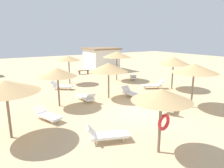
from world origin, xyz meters
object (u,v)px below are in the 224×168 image
at_px(beach_cabana, 101,59).
at_px(parasol_5, 57,72).
at_px(parasol_0, 109,67).
at_px(parasol_4, 173,61).
at_px(lounger_1, 133,77).
at_px(parasol_2, 69,58).
at_px(lounger_3, 47,115).
at_px(lounger_4, 153,85).
at_px(lounger_6, 106,135).
at_px(parasol_3, 5,86).
at_px(parasol_1, 117,54).
at_px(bench_0, 84,71).
at_px(lounger_7, 170,107).
at_px(lounger_0, 131,93).
at_px(parasol_7, 194,68).
at_px(lounger_5, 86,97).
at_px(lounger_2, 61,86).
at_px(parasol_6, 162,96).

bearing_deg(beach_cabana, parasol_5, -129.91).
distance_m(parasol_0, parasol_5, 3.82).
xyz_separation_m(parasol_4, lounger_1, (-0.46, 4.99, -2.23)).
height_order(parasol_2, lounger_3, parasol_2).
relative_size(lounger_4, lounger_6, 1.00).
height_order(parasol_3, lounger_4, parasol_3).
distance_m(parasol_1, parasol_2, 5.01).
xyz_separation_m(parasol_0, bench_0, (2.66, 10.44, -2.04)).
bearing_deg(parasol_0, lounger_7, -69.36).
bearing_deg(lounger_0, parasol_7, -64.31).
bearing_deg(lounger_1, lounger_5, -151.18).
bearing_deg(lounger_5, parasol_3, -149.65).
bearing_deg(lounger_4, parasol_7, -105.30).
bearing_deg(parasol_7, beach_cabana, 81.60).
bearing_deg(lounger_5, beach_cabana, 56.35).
relative_size(lounger_1, beach_cabana, 0.43).
relative_size(lounger_2, lounger_3, 0.92).
bearing_deg(parasol_2, lounger_7, -77.26).
bearing_deg(parasol_5, lounger_7, -40.56).
xyz_separation_m(parasol_1, lounger_0, (-2.50, -5.81, -2.46)).
bearing_deg(lounger_6, lounger_5, 73.45).
bearing_deg(bench_0, parasol_7, -86.59).
relative_size(parasol_5, lounger_4, 1.34).
distance_m(parasol_3, bench_0, 16.74).
bearing_deg(lounger_1, parasol_1, 154.96).
bearing_deg(parasol_3, bench_0, 53.86).
distance_m(parasol_0, lounger_6, 6.97).
bearing_deg(lounger_4, lounger_3, -168.15).
relative_size(parasol_3, parasol_7, 1.00).
relative_size(parasol_0, parasol_3, 0.98).
xyz_separation_m(parasol_0, parasol_2, (-0.74, 6.31, 0.15)).
relative_size(parasol_0, lounger_1, 1.56).
bearing_deg(parasol_5, parasol_4, -4.69).
height_order(parasol_3, lounger_2, parasol_3).
distance_m(parasol_7, lounger_7, 2.97).
bearing_deg(parasol_4, lounger_7, -139.34).
bearing_deg(parasol_6, parasol_3, 137.26).
bearing_deg(parasol_7, bench_0, 93.41).
height_order(parasol_1, bench_0, parasol_1).
bearing_deg(beach_cabana, parasol_7, -98.40).
distance_m(parasol_4, lounger_1, 5.48).
bearing_deg(lounger_4, parasol_4, -37.69).
bearing_deg(parasol_5, lounger_0, -9.08).
relative_size(parasol_3, parasol_5, 1.13).
height_order(lounger_1, lounger_4, lounger_4).
bearing_deg(beach_cabana, lounger_2, -137.94).
relative_size(parasol_4, lounger_3, 1.45).
bearing_deg(parasol_0, parasol_5, 177.36).
distance_m(parasol_7, lounger_2, 11.14).
xyz_separation_m(parasol_0, lounger_0, (1.62, -0.69, -2.07)).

